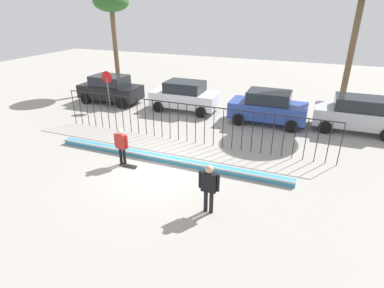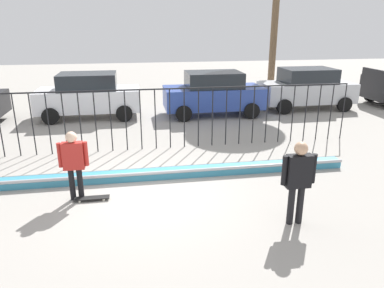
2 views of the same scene
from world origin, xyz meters
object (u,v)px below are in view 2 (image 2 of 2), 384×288
at_px(skateboard, 92,198).
at_px(parked_car_silver, 306,88).
at_px(camera_operator, 298,176).
at_px(parked_car_white, 89,95).
at_px(skateboarder, 74,160).
at_px(parked_car_blue, 213,93).

xyz_separation_m(skateboard, parked_car_silver, (9.21, 8.11, 0.91)).
bearing_deg(camera_operator, parked_car_white, -26.71).
height_order(skateboarder, camera_operator, camera_operator).
height_order(parked_car_white, parked_car_blue, same).
xyz_separation_m(skateboard, parked_car_white, (-0.77, 8.02, 0.91)).
distance_m(skateboard, parked_car_blue, 8.91).
xyz_separation_m(skateboard, parked_car_blue, (4.59, 7.58, 0.91)).
bearing_deg(parked_car_blue, parked_car_white, 172.48).
bearing_deg(parked_car_blue, skateboarder, -126.17).
xyz_separation_m(skateboarder, parked_car_white, (-0.43, 7.91, -0.02)).
height_order(skateboarder, skateboard, skateboarder).
relative_size(skateboarder, parked_car_silver, 0.38).
relative_size(parked_car_white, parked_car_silver, 1.00).
xyz_separation_m(camera_operator, parked_car_silver, (5.01, 9.83, -0.08)).
bearing_deg(parked_car_white, parked_car_blue, -6.39).
height_order(parked_car_blue, parked_car_silver, same).
bearing_deg(skateboarder, parked_car_blue, 24.53).
relative_size(camera_operator, parked_car_silver, 0.41).
xyz_separation_m(parked_car_blue, parked_car_silver, (4.62, 0.53, 0.00)).
distance_m(skateboarder, skateboard, 1.00).
height_order(camera_operator, parked_car_blue, parked_car_blue).
xyz_separation_m(skateboarder, parked_car_blue, (4.92, 7.47, -0.02)).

